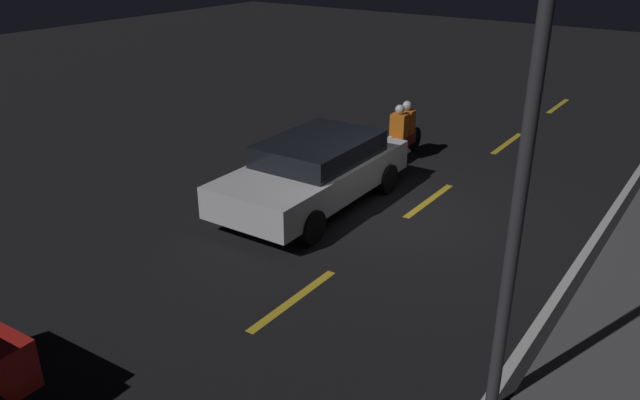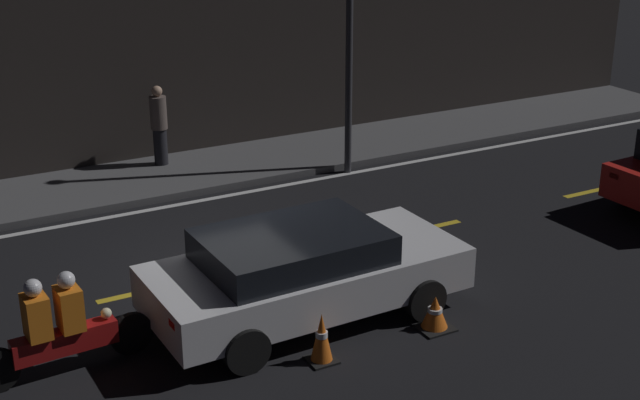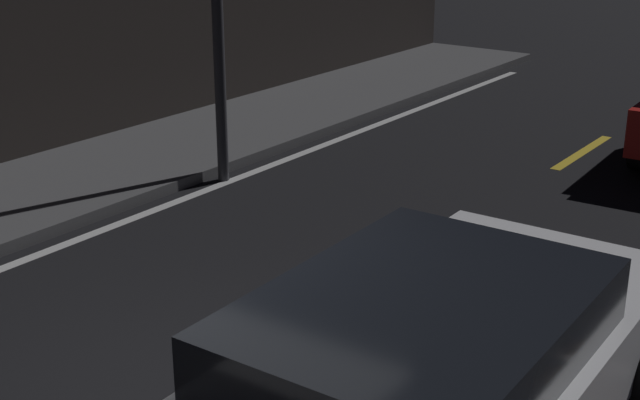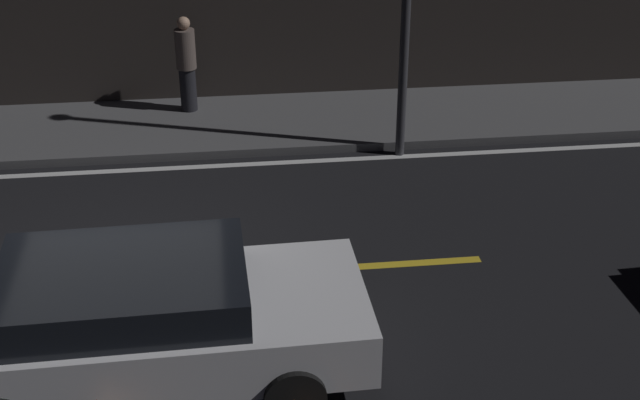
% 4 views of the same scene
% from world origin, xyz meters
% --- Properties ---
extents(lane_dash_d, '(2.00, 0.14, 0.01)m').
position_xyz_m(lane_dash_d, '(3.50, 0.00, 0.00)').
color(lane_dash_d, gold).
rests_on(lane_dash_d, ground).
extents(lane_dash_e, '(2.00, 0.14, 0.01)m').
position_xyz_m(lane_dash_e, '(8.00, 0.00, 0.00)').
color(lane_dash_e, gold).
rests_on(lane_dash_e, ground).
extents(sedan_white, '(4.46, 2.09, 1.32)m').
position_xyz_m(sedan_white, '(0.44, -1.80, 0.72)').
color(sedan_white, silver).
rests_on(sedan_white, ground).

